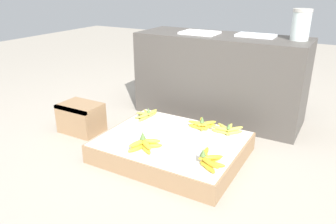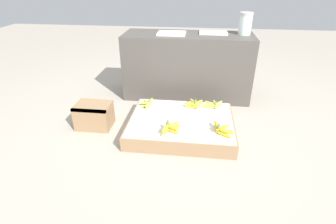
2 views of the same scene
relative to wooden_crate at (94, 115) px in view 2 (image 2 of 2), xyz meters
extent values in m
plane|color=#A89E8E|center=(0.79, 0.01, -0.11)|extent=(10.00, 10.00, 0.00)
cube|color=#997551|center=(0.79, 0.01, -0.05)|extent=(0.91, 0.73, 0.12)
cube|color=silver|center=(0.79, 0.01, 0.01)|extent=(0.88, 0.71, 0.00)
cube|color=#4C4742|center=(0.79, 0.81, 0.23)|extent=(1.37, 0.48, 0.69)
cube|color=#997551|center=(0.00, 0.00, 0.00)|extent=(0.31, 0.23, 0.22)
cube|color=brown|center=(0.00, -0.10, 0.10)|extent=(0.31, 0.02, 0.02)
ellipsoid|color=gold|center=(0.69, -0.24, 0.03)|extent=(0.07, 0.14, 0.03)
ellipsoid|color=gold|center=(0.74, -0.22, 0.03)|extent=(0.13, 0.10, 0.03)
ellipsoid|color=gold|center=(0.74, -0.17, 0.03)|extent=(0.13, 0.10, 0.03)
ellipsoid|color=gold|center=(0.69, -0.23, 0.06)|extent=(0.07, 0.14, 0.03)
ellipsoid|color=gold|center=(0.74, -0.22, 0.06)|extent=(0.13, 0.10, 0.03)
ellipsoid|color=gold|center=(0.73, -0.18, 0.06)|extent=(0.13, 0.10, 0.03)
cone|color=#5B7F3D|center=(0.70, -0.20, 0.10)|extent=(0.04, 0.04, 0.05)
ellipsoid|color=gold|center=(1.14, -0.22, 0.03)|extent=(0.14, 0.10, 0.03)
ellipsoid|color=gold|center=(1.16, -0.19, 0.03)|extent=(0.15, 0.06, 0.03)
ellipsoid|color=gold|center=(1.14, -0.14, 0.03)|extent=(0.10, 0.14, 0.03)
ellipsoid|color=gold|center=(1.09, -0.15, 0.03)|extent=(0.06, 0.15, 0.03)
ellipsoid|color=gold|center=(1.15, -0.22, 0.06)|extent=(0.14, 0.09, 0.03)
ellipsoid|color=gold|center=(1.14, -0.17, 0.06)|extent=(0.13, 0.11, 0.03)
ellipsoid|color=gold|center=(1.09, -0.14, 0.06)|extent=(0.06, 0.15, 0.03)
cone|color=#5B7F3D|center=(1.10, -0.20, 0.09)|extent=(0.03, 0.03, 0.05)
ellipsoid|color=gold|center=(0.48, 0.28, 0.03)|extent=(0.03, 0.12, 0.02)
ellipsoid|color=gold|center=(0.44, 0.26, 0.03)|extent=(0.09, 0.10, 0.02)
ellipsoid|color=gold|center=(0.43, 0.23, 0.03)|extent=(0.12, 0.03, 0.02)
ellipsoid|color=gold|center=(0.44, 0.19, 0.03)|extent=(0.10, 0.09, 0.02)
ellipsoid|color=gold|center=(0.46, 0.17, 0.03)|extent=(0.04, 0.12, 0.02)
ellipsoid|color=gold|center=(0.48, 0.27, 0.05)|extent=(0.03, 0.12, 0.02)
ellipsoid|color=gold|center=(0.45, 0.24, 0.05)|extent=(0.11, 0.08, 0.02)
ellipsoid|color=gold|center=(0.44, 0.21, 0.05)|extent=(0.12, 0.06, 0.02)
ellipsoid|color=gold|center=(0.46, 0.18, 0.05)|extent=(0.05, 0.12, 0.02)
cone|color=#5B7F3D|center=(0.47, 0.23, 0.08)|extent=(0.03, 0.03, 0.04)
ellipsoid|color=gold|center=(0.93, 0.27, 0.03)|extent=(0.10, 0.14, 0.03)
ellipsoid|color=gold|center=(0.90, 0.25, 0.03)|extent=(0.09, 0.14, 0.03)
ellipsoid|color=gold|center=(0.88, 0.23, 0.03)|extent=(0.15, 0.03, 0.03)
ellipsoid|color=gold|center=(0.93, 0.26, 0.06)|extent=(0.11, 0.14, 0.03)
ellipsoid|color=gold|center=(0.89, 0.27, 0.06)|extent=(0.09, 0.14, 0.03)
ellipsoid|color=gold|center=(0.87, 0.23, 0.06)|extent=(0.15, 0.03, 0.03)
cone|color=#5B7F3D|center=(0.91, 0.23, 0.09)|extent=(0.03, 0.03, 0.04)
ellipsoid|color=#DBCC4C|center=(1.12, 0.27, 0.03)|extent=(0.11, 0.11, 0.02)
ellipsoid|color=#DBCC4C|center=(1.09, 0.28, 0.03)|extent=(0.03, 0.14, 0.02)
ellipsoid|color=#DBCC4C|center=(1.07, 0.27, 0.03)|extent=(0.12, 0.11, 0.02)
ellipsoid|color=#DBCC4C|center=(1.05, 0.24, 0.03)|extent=(0.13, 0.02, 0.02)
ellipsoid|color=#DBCC4C|center=(1.13, 0.28, 0.05)|extent=(0.10, 0.12, 0.02)
ellipsoid|color=#DBCC4C|center=(1.09, 0.29, 0.05)|extent=(0.04, 0.14, 0.02)
ellipsoid|color=#DBCC4C|center=(1.05, 0.27, 0.05)|extent=(0.12, 0.10, 0.02)
ellipsoid|color=#DBCC4C|center=(1.04, 0.24, 0.05)|extent=(0.13, 0.03, 0.02)
cone|color=#5B7F3D|center=(1.10, 0.24, 0.08)|extent=(0.03, 0.03, 0.04)
cylinder|color=silver|center=(1.37, 0.86, 0.68)|extent=(0.13, 0.13, 0.20)
cylinder|color=#B7B2A8|center=(1.37, 0.86, 0.79)|extent=(0.13, 0.13, 0.02)
cube|color=white|center=(0.62, 0.78, 0.59)|extent=(0.29, 0.22, 0.02)
cube|color=white|center=(1.05, 0.87, 0.59)|extent=(0.29, 0.17, 0.02)
camera|label=1|loc=(1.72, -1.68, 0.98)|focal=35.00mm
camera|label=2|loc=(0.92, -1.99, 1.15)|focal=28.00mm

